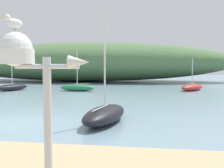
# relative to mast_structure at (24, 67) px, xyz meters

# --- Properties ---
(ground_plane) EXTENTS (120.00, 120.00, 0.00)m
(ground_plane) POSITION_rel_mast_structure_xyz_m (-4.21, 7.77, -2.71)
(ground_plane) COLOR #7A99A8
(distant_hill) EXTENTS (49.41, 12.99, 6.30)m
(distant_hill) POSITION_rel_mast_structure_xyz_m (-9.63, 38.29, 0.44)
(distant_hill) COLOR #517547
(distant_hill) RESTS_ON ground
(mast_structure) EXTENTS (1.39, 0.55, 3.03)m
(mast_structure) POSITION_rel_mast_structure_xyz_m (0.00, 0.00, 0.00)
(mast_structure) COLOR silver
(mast_structure) RESTS_ON beach_sand
(seagull_on_radar) EXTENTS (0.26, 0.30, 0.24)m
(seagull_on_radar) POSITION_rel_mast_structure_xyz_m (-0.14, -0.01, 0.65)
(seagull_on_radar) COLOR orange
(seagull_on_radar) RESTS_ON mast_structure
(sailboat_far_right) EXTENTS (2.49, 3.86, 4.50)m
(sailboat_far_right) POSITION_rel_mast_structure_xyz_m (-12.44, 21.84, -2.35)
(sailboat_far_right) COLOR black
(sailboat_far_right) RESTS_ON ground
(sailboat_outer_mooring) EXTENTS (3.22, 3.49, 3.41)m
(sailboat_outer_mooring) POSITION_rel_mast_structure_xyz_m (6.23, 24.49, -2.36)
(sailboat_outer_mooring) COLOR #B72D28
(sailboat_outer_mooring) RESTS_ON ground
(sailboat_off_point) EXTENTS (3.73, 1.40, 4.37)m
(sailboat_off_point) POSITION_rel_mast_structure_xyz_m (-5.56, 22.43, -2.34)
(sailboat_off_point) COLOR #287A4C
(sailboat_off_point) RESTS_ON ground
(sailboat_east_reach) EXTENTS (2.17, 4.20, 5.23)m
(sailboat_east_reach) POSITION_rel_mast_structure_xyz_m (-0.22, 8.26, -2.29)
(sailboat_east_reach) COLOR black
(sailboat_east_reach) RESTS_ON ground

